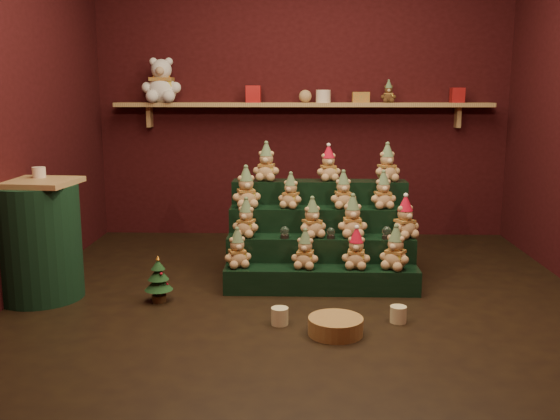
{
  "coord_description": "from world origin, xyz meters",
  "views": [
    {
      "loc": [
        -0.04,
        -4.19,
        1.43
      ],
      "look_at": [
        -0.17,
        0.25,
        0.58
      ],
      "focal_mm": 40.0,
      "sensor_mm": 36.0,
      "label": 1
    }
  ],
  "objects_px": {
    "side_table": "(38,240)",
    "white_bear": "(162,74)",
    "snow_globe_a": "(285,232)",
    "mug_left": "(280,316)",
    "snow_globe_c": "(387,232)",
    "riser_tier_front": "(321,280)",
    "brown_bear": "(388,92)",
    "mini_christmas_tree": "(158,279)",
    "wicker_basket": "(336,326)",
    "mug_right": "(398,314)",
    "snow_globe_b": "(331,233)"
  },
  "relations": [
    {
      "from": "side_table",
      "to": "white_bear",
      "type": "distance_m",
      "value": 2.27
    },
    {
      "from": "snow_globe_a",
      "to": "mug_left",
      "type": "xyz_separation_m",
      "value": [
        -0.01,
        -0.8,
        -0.35
      ]
    },
    {
      "from": "snow_globe_c",
      "to": "side_table",
      "type": "distance_m",
      "value": 2.48
    },
    {
      "from": "riser_tier_front",
      "to": "brown_bear",
      "type": "xyz_separation_m",
      "value": [
        0.68,
        1.71,
        1.33
      ]
    },
    {
      "from": "snow_globe_c",
      "to": "white_bear",
      "type": "relative_size",
      "value": 0.18
    },
    {
      "from": "snow_globe_c",
      "to": "brown_bear",
      "type": "xyz_separation_m",
      "value": [
        0.2,
        1.55,
        1.01
      ]
    },
    {
      "from": "snow_globe_c",
      "to": "white_bear",
      "type": "distance_m",
      "value": 2.76
    },
    {
      "from": "mug_left",
      "to": "snow_globe_a",
      "type": "bearing_deg",
      "value": 89.08
    },
    {
      "from": "mini_christmas_tree",
      "to": "wicker_basket",
      "type": "xyz_separation_m",
      "value": [
        1.18,
        -0.55,
        -0.11
      ]
    },
    {
      "from": "mug_left",
      "to": "mug_right",
      "type": "distance_m",
      "value": 0.75
    },
    {
      "from": "snow_globe_b",
      "to": "mini_christmas_tree",
      "type": "bearing_deg",
      "value": -161.36
    },
    {
      "from": "snow_globe_b",
      "to": "white_bear",
      "type": "distance_m",
      "value": 2.49
    },
    {
      "from": "snow_globe_b",
      "to": "mug_left",
      "type": "distance_m",
      "value": 0.94
    },
    {
      "from": "riser_tier_front",
      "to": "wicker_basket",
      "type": "xyz_separation_m",
      "value": [
        0.06,
        -0.79,
        -0.04
      ]
    },
    {
      "from": "mug_right",
      "to": "brown_bear",
      "type": "distance_m",
      "value": 2.68
    },
    {
      "from": "mug_right",
      "to": "white_bear",
      "type": "distance_m",
      "value": 3.37
    },
    {
      "from": "snow_globe_a",
      "to": "mini_christmas_tree",
      "type": "distance_m",
      "value": 0.98
    },
    {
      "from": "mug_left",
      "to": "mug_right",
      "type": "bearing_deg",
      "value": 4.56
    },
    {
      "from": "snow_globe_a",
      "to": "snow_globe_c",
      "type": "relative_size",
      "value": 0.94
    },
    {
      "from": "mug_right",
      "to": "wicker_basket",
      "type": "xyz_separation_m",
      "value": [
        -0.4,
        -0.21,
        -0.0
      ]
    },
    {
      "from": "mini_christmas_tree",
      "to": "mug_left",
      "type": "height_order",
      "value": "mini_christmas_tree"
    },
    {
      "from": "riser_tier_front",
      "to": "snow_globe_a",
      "type": "xyz_separation_m",
      "value": [
        -0.27,
        0.16,
        0.32
      ]
    },
    {
      "from": "snow_globe_a",
      "to": "mini_christmas_tree",
      "type": "height_order",
      "value": "snow_globe_a"
    },
    {
      "from": "snow_globe_c",
      "to": "mug_right",
      "type": "xyz_separation_m",
      "value": [
        -0.02,
        -0.74,
        -0.36
      ]
    },
    {
      "from": "snow_globe_c",
      "to": "side_table",
      "type": "relative_size",
      "value": 0.11
    },
    {
      "from": "snow_globe_a",
      "to": "white_bear",
      "type": "xyz_separation_m",
      "value": [
        -1.21,
        1.55,
        1.18
      ]
    },
    {
      "from": "riser_tier_front",
      "to": "wicker_basket",
      "type": "distance_m",
      "value": 0.8
    },
    {
      "from": "riser_tier_front",
      "to": "mug_left",
      "type": "height_order",
      "value": "riser_tier_front"
    },
    {
      "from": "riser_tier_front",
      "to": "mug_right",
      "type": "xyz_separation_m",
      "value": [
        0.46,
        -0.58,
        -0.04
      ]
    },
    {
      "from": "snow_globe_c",
      "to": "brown_bear",
      "type": "relative_size",
      "value": 0.47
    },
    {
      "from": "side_table",
      "to": "white_bear",
      "type": "relative_size",
      "value": 1.59
    },
    {
      "from": "riser_tier_front",
      "to": "side_table",
      "type": "xyz_separation_m",
      "value": [
        -1.97,
        -0.18,
        0.32
      ]
    },
    {
      "from": "snow_globe_a",
      "to": "snow_globe_c",
      "type": "bearing_deg",
      "value": -0.0
    },
    {
      "from": "riser_tier_front",
      "to": "side_table",
      "type": "height_order",
      "value": "side_table"
    },
    {
      "from": "snow_globe_a",
      "to": "mug_left",
      "type": "bearing_deg",
      "value": -90.92
    },
    {
      "from": "snow_globe_a",
      "to": "mug_left",
      "type": "relative_size",
      "value": 0.83
    },
    {
      "from": "snow_globe_a",
      "to": "snow_globe_b",
      "type": "height_order",
      "value": "snow_globe_a"
    },
    {
      "from": "side_table",
      "to": "wicker_basket",
      "type": "bearing_deg",
      "value": -11.11
    },
    {
      "from": "mug_right",
      "to": "riser_tier_front",
      "type": "bearing_deg",
      "value": 128.31
    },
    {
      "from": "mini_christmas_tree",
      "to": "white_bear",
      "type": "relative_size",
      "value": 0.62
    },
    {
      "from": "snow_globe_c",
      "to": "riser_tier_front",
      "type": "bearing_deg",
      "value": -161.61
    },
    {
      "from": "snow_globe_b",
      "to": "mug_left",
      "type": "bearing_deg",
      "value": -113.72
    },
    {
      "from": "side_table",
      "to": "mug_left",
      "type": "distance_m",
      "value": 1.79
    },
    {
      "from": "snow_globe_b",
      "to": "side_table",
      "type": "relative_size",
      "value": 0.1
    },
    {
      "from": "riser_tier_front",
      "to": "mini_christmas_tree",
      "type": "xyz_separation_m",
      "value": [
        -1.13,
        -0.24,
        0.07
      ]
    },
    {
      "from": "snow_globe_b",
      "to": "snow_globe_c",
      "type": "height_order",
      "value": "snow_globe_c"
    },
    {
      "from": "snow_globe_a",
      "to": "mini_christmas_tree",
      "type": "relative_size",
      "value": 0.27
    },
    {
      "from": "snow_globe_c",
      "to": "mug_left",
      "type": "xyz_separation_m",
      "value": [
        -0.76,
        -0.8,
        -0.35
      ]
    },
    {
      "from": "mug_left",
      "to": "white_bear",
      "type": "height_order",
      "value": "white_bear"
    },
    {
      "from": "mug_left",
      "to": "snow_globe_c",
      "type": "bearing_deg",
      "value": 46.54
    }
  ]
}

